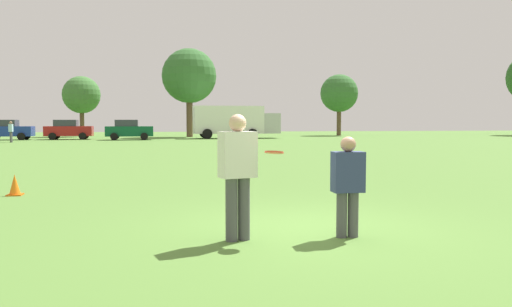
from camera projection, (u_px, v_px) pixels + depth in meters
ground_plane at (309, 229)px, 7.84m from camera, size 148.12×148.12×0.00m
player_thrower at (238, 170)px, 7.00m from camera, size 0.55×0.40×1.78m
player_defender at (348, 181)px, 7.21m from camera, size 0.45×0.27×1.46m
frisbee at (274, 152)px, 7.02m from camera, size 0.27×0.27×0.08m
traffic_cone at (15, 185)px, 11.35m from camera, size 0.32×0.32×0.48m
parked_car_center at (8, 130)px, 45.34m from camera, size 4.24×2.29×1.82m
parked_car_mid_right at (68, 129)px, 46.42m from camera, size 4.24×2.29×1.82m
parked_car_near_right at (129, 130)px, 45.40m from camera, size 4.24×2.29×1.82m
box_truck at (234, 121)px, 49.61m from camera, size 8.55×3.14×3.18m
bystander_sideline_watcher at (11, 131)px, 39.73m from camera, size 0.29×0.47×1.68m
tree_west_maple at (81, 95)px, 54.80m from camera, size 4.07×4.07×6.62m
tree_center_elm at (189, 76)px, 53.41m from camera, size 5.81×5.81×9.44m
tree_east_birch at (339, 93)px, 59.42m from camera, size 4.46×4.46×7.25m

